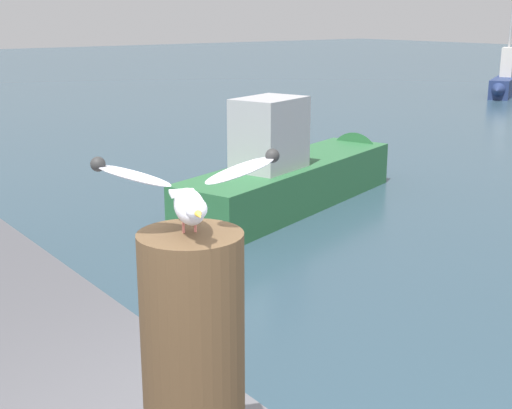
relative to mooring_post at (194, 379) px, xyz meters
The scene contains 4 objects.
mooring_post is the anchor object (origin of this frame).
seagull 0.62m from the mooring_post, 22.97° to the right, with size 0.38×0.54×0.25m.
boat_navy 25.52m from the mooring_post, 122.08° to the left, with size 2.20×3.42×4.99m.
boat_green 9.09m from the mooring_post, 137.11° to the left, with size 2.66×5.44×1.86m.
Camera 1 is at (1.44, -1.64, 2.93)m, focal length 49.43 mm.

